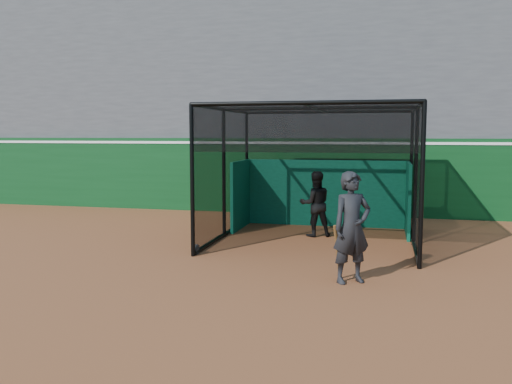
# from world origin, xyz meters

# --- Properties ---
(ground) EXTENTS (120.00, 120.00, 0.00)m
(ground) POSITION_xyz_m (0.00, 0.00, 0.00)
(ground) COLOR brown
(ground) RESTS_ON ground
(outfield_wall) EXTENTS (50.00, 0.50, 2.50)m
(outfield_wall) POSITION_xyz_m (0.00, 8.50, 1.29)
(outfield_wall) COLOR #0A3B16
(outfield_wall) RESTS_ON ground
(grandstand) EXTENTS (50.00, 7.85, 8.95)m
(grandstand) POSITION_xyz_m (0.00, 12.27, 4.48)
(grandstand) COLOR #4C4C4F
(grandstand) RESTS_ON ground
(batting_cage) EXTENTS (4.81, 4.79, 3.27)m
(batting_cage) POSITION_xyz_m (1.05, 4.01, 1.63)
(batting_cage) COLOR black
(batting_cage) RESTS_ON ground
(batter) EXTENTS (0.99, 0.89, 1.69)m
(batter) POSITION_xyz_m (0.97, 4.57, 0.84)
(batter) COLOR black
(batter) RESTS_ON ground
(on_deck_player) EXTENTS (0.87, 0.80, 1.99)m
(on_deck_player) POSITION_xyz_m (2.15, 0.34, 0.99)
(on_deck_player) COLOR black
(on_deck_player) RESTS_ON ground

